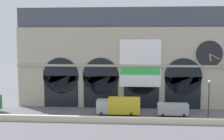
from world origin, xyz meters
name	(u,v)px	position (x,y,z in m)	size (l,w,h in m)	color
ground_plane	(120,114)	(0.00, 0.00, 0.00)	(200.00, 200.00, 0.00)	slate
quay_parapet_wall	(118,120)	(0.00, -5.18, 0.49)	(90.00, 0.70, 0.97)	beige
station_building	(122,59)	(0.05, 7.22, 9.36)	(40.75, 4.86, 19.34)	#B2A891
box_truck_center	(119,106)	(-0.12, -0.67, 1.70)	(7.50, 2.91, 3.12)	#ADB2B7
van_mideast	(173,109)	(9.16, -0.50, 1.25)	(5.20, 2.48, 2.20)	#ADB2B7
street_lamp_quayside	(209,96)	(14.14, -4.38, 4.41)	(0.44, 0.44, 6.90)	black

